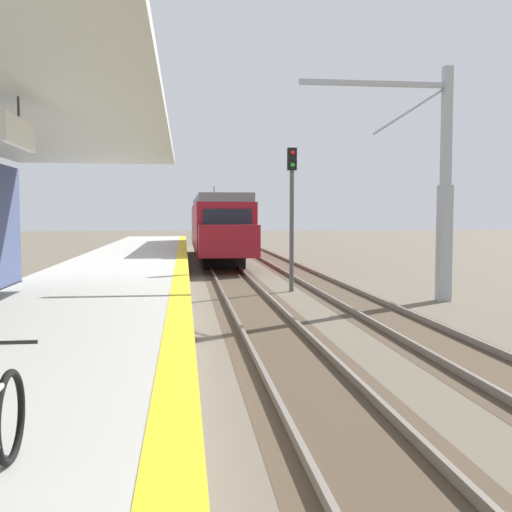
{
  "coord_description": "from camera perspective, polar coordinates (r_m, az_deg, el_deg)",
  "views": [
    {
      "loc": [
        -0.15,
        1.51,
        2.79
      ],
      "look_at": [
        1.05,
        11.59,
        2.1
      ],
      "focal_mm": 42.5,
      "sensor_mm": 36.0,
      "label": 1
    }
  ],
  "objects": [
    {
      "name": "station_platform",
      "position": [
        14.86,
        -15.87,
        -5.32
      ],
      "size": [
        5.0,
        80.0,
        0.91
      ],
      "color": "#B7B5AD",
      "rests_on": "ground"
    },
    {
      "name": "track_pair_nearest_platform",
      "position": [
        18.8,
        -0.46,
        -4.5
      ],
      "size": [
        2.34,
        120.0,
        0.16
      ],
      "color": "#4C3D2D",
      "rests_on": "ground"
    },
    {
      "name": "track_pair_middle",
      "position": [
        19.47,
        9.57,
        -4.27
      ],
      "size": [
        2.34,
        120.0,
        0.16
      ],
      "color": "#4C3D2D",
      "rests_on": "ground"
    },
    {
      "name": "approaching_train",
      "position": [
        37.39,
        -3.64,
        2.93
      ],
      "size": [
        2.93,
        19.6,
        4.76
      ],
      "color": "maroon",
      "rests_on": "ground"
    },
    {
      "name": "rail_signal_post",
      "position": [
        22.01,
        3.39,
        4.93
      ],
      "size": [
        0.32,
        0.34,
        5.2
      ],
      "color": "#4C4C4C",
      "rests_on": "ground"
    },
    {
      "name": "catenary_pylon_far_side",
      "position": [
        20.38,
        16.61,
        6.0
      ],
      "size": [
        5.0,
        0.4,
        7.5
      ],
      "color": "#9EA3A8",
      "rests_on": "ground"
    }
  ]
}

